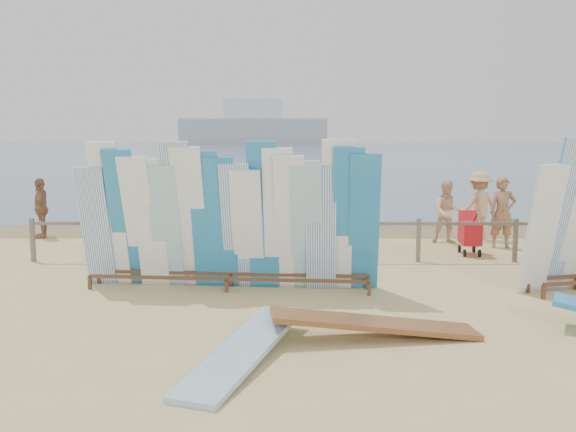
{
  "coord_description": "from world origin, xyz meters",
  "views": [
    {
      "loc": [
        -0.66,
        -9.42,
        2.58
      ],
      "look_at": [
        -0.7,
        2.68,
        1.0
      ],
      "focal_mm": 38.0,
      "sensor_mm": 36.0,
      "label": 1
    }
  ],
  "objects_px": {
    "stroller": "(470,237)",
    "beachgoer_3": "(303,205)",
    "beachgoer_7": "(503,213)",
    "beachgoer_8": "(448,212)",
    "beach_chair_right": "(356,245)",
    "vendor_table": "(565,265)",
    "flat_board_c": "(375,338)",
    "beachgoer_4": "(320,214)",
    "beachgoer_0": "(138,214)",
    "beachgoer_11": "(153,207)",
    "beachgoer_2": "(280,217)",
    "beachgoer_5": "(290,201)",
    "beach_chair_left": "(355,242)",
    "beachgoer_9": "(479,206)",
    "beachgoer_extra_1": "(41,208)",
    "flat_board_b": "(244,360)",
    "beachgoer_6": "(336,209)",
    "main_surfboard_rack": "(229,223)",
    "beachgoer_1": "(190,207)"
  },
  "relations": [
    {
      "from": "beachgoer_4",
      "to": "beachgoer_0",
      "type": "bearing_deg",
      "value": 102.88
    },
    {
      "from": "beachgoer_11",
      "to": "main_surfboard_rack",
      "type": "bearing_deg",
      "value": -86.97
    },
    {
      "from": "beachgoer_2",
      "to": "flat_board_c",
      "type": "bearing_deg",
      "value": 88.63
    },
    {
      "from": "beachgoer_4",
      "to": "main_surfboard_rack",
      "type": "bearing_deg",
      "value": 170.23
    },
    {
      "from": "beachgoer_7",
      "to": "beach_chair_right",
      "type": "bearing_deg",
      "value": -161.36
    },
    {
      "from": "beachgoer_4",
      "to": "beach_chair_right",
      "type": "bearing_deg",
      "value": -105.99
    },
    {
      "from": "beachgoer_7",
      "to": "beachgoer_1",
      "type": "xyz_separation_m",
      "value": [
        -7.3,
        0.26,
        0.09
      ]
    },
    {
      "from": "beachgoer_5",
      "to": "beachgoer_8",
      "type": "distance_m",
      "value": 3.95
    },
    {
      "from": "beachgoer_5",
      "to": "beachgoer_0",
      "type": "bearing_deg",
      "value": -138.66
    },
    {
      "from": "main_surfboard_rack",
      "to": "beach_chair_right",
      "type": "xyz_separation_m",
      "value": [
        2.46,
        2.97,
        -0.91
      ]
    },
    {
      "from": "main_surfboard_rack",
      "to": "beachgoer_9",
      "type": "distance_m",
      "value": 7.75
    },
    {
      "from": "beach_chair_right",
      "to": "beachgoer_8",
      "type": "relative_size",
      "value": 0.51
    },
    {
      "from": "flat_board_b",
      "to": "beachgoer_1",
      "type": "height_order",
      "value": "beachgoer_1"
    },
    {
      "from": "beach_chair_right",
      "to": "beachgoer_11",
      "type": "relative_size",
      "value": 0.49
    },
    {
      "from": "beachgoer_2",
      "to": "beachgoer_11",
      "type": "height_order",
      "value": "beachgoer_11"
    },
    {
      "from": "vendor_table",
      "to": "beachgoer_4",
      "type": "bearing_deg",
      "value": 163.71
    },
    {
      "from": "beachgoer_3",
      "to": "beachgoer_6",
      "type": "xyz_separation_m",
      "value": [
        0.72,
        -1.69,
        0.09
      ]
    },
    {
      "from": "beachgoer_7",
      "to": "beachgoer_8",
      "type": "height_order",
      "value": "beachgoer_7"
    },
    {
      "from": "vendor_table",
      "to": "beachgoer_8",
      "type": "distance_m",
      "value": 4.45
    },
    {
      "from": "stroller",
      "to": "beachgoer_extra_1",
      "type": "relative_size",
      "value": 0.62
    },
    {
      "from": "flat_board_b",
      "to": "beachgoer_extra_1",
      "type": "height_order",
      "value": "beachgoer_extra_1"
    },
    {
      "from": "beach_chair_right",
      "to": "beachgoer_0",
      "type": "relative_size",
      "value": 0.48
    },
    {
      "from": "beachgoer_5",
      "to": "beachgoer_3",
      "type": "distance_m",
      "value": 0.36
    },
    {
      "from": "beachgoer_9",
      "to": "beachgoer_6",
      "type": "height_order",
      "value": "beachgoer_6"
    },
    {
      "from": "beachgoer_extra_1",
      "to": "flat_board_b",
      "type": "bearing_deg",
      "value": 21.3
    },
    {
      "from": "beachgoer_2",
      "to": "beachgoer_5",
      "type": "distance_m",
      "value": 1.99
    },
    {
      "from": "beachgoer_8",
      "to": "beachgoer_9",
      "type": "xyz_separation_m",
      "value": [
        0.92,
        0.56,
        0.09
      ]
    },
    {
      "from": "beach_chair_left",
      "to": "beachgoer_9",
      "type": "height_order",
      "value": "beachgoer_9"
    },
    {
      "from": "main_surfboard_rack",
      "to": "flat_board_b",
      "type": "bearing_deg",
      "value": -76.46
    },
    {
      "from": "flat_board_c",
      "to": "beachgoer_5",
      "type": "height_order",
      "value": "beachgoer_5"
    },
    {
      "from": "flat_board_c",
      "to": "beachgoer_9",
      "type": "xyz_separation_m",
      "value": [
        3.66,
        7.67,
        0.86
      ]
    },
    {
      "from": "stroller",
      "to": "beachgoer_3",
      "type": "height_order",
      "value": "beachgoer_3"
    },
    {
      "from": "beachgoer_11",
      "to": "beachgoer_8",
      "type": "bearing_deg",
      "value": -27.55
    },
    {
      "from": "beachgoer_extra_1",
      "to": "beachgoer_3",
      "type": "bearing_deg",
      "value": 77.94
    },
    {
      "from": "flat_board_b",
      "to": "beach_chair_right",
      "type": "relative_size",
      "value": 3.46
    },
    {
      "from": "vendor_table",
      "to": "beach_chair_left",
      "type": "relative_size",
      "value": 1.17
    },
    {
      "from": "beach_chair_right",
      "to": "beachgoer_6",
      "type": "bearing_deg",
      "value": 86.83
    },
    {
      "from": "flat_board_c",
      "to": "beachgoer_6",
      "type": "distance_m",
      "value": 6.29
    },
    {
      "from": "beachgoer_6",
      "to": "beachgoer_1",
      "type": "relative_size",
      "value": 1.02
    },
    {
      "from": "beach_chair_left",
      "to": "beachgoer_3",
      "type": "distance_m",
      "value": 2.59
    },
    {
      "from": "beachgoer_5",
      "to": "beachgoer_3",
      "type": "bearing_deg",
      "value": -13.21
    },
    {
      "from": "beachgoer_5",
      "to": "beachgoer_extra_1",
      "type": "distance_m",
      "value": 6.38
    },
    {
      "from": "beachgoer_6",
      "to": "beachgoer_8",
      "type": "bearing_deg",
      "value": -58.27
    },
    {
      "from": "vendor_table",
      "to": "flat_board_c",
      "type": "relative_size",
      "value": 0.41
    },
    {
      "from": "beachgoer_9",
      "to": "beachgoer_11",
      "type": "bearing_deg",
      "value": -25.77
    },
    {
      "from": "beachgoer_extra_1",
      "to": "beach_chair_left",
      "type": "bearing_deg",
      "value": 61.45
    },
    {
      "from": "vendor_table",
      "to": "flat_board_c",
      "type": "bearing_deg",
      "value": -121.16
    },
    {
      "from": "main_surfboard_rack",
      "to": "beachgoer_3",
      "type": "xyz_separation_m",
      "value": [
        1.36,
        5.39,
        -0.29
      ]
    },
    {
      "from": "beachgoer_4",
      "to": "beachgoer_2",
      "type": "bearing_deg",
      "value": 98.46
    },
    {
      "from": "main_surfboard_rack",
      "to": "vendor_table",
      "type": "xyz_separation_m",
      "value": [
        5.79,
        0.25,
        -0.78
      ]
    }
  ]
}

